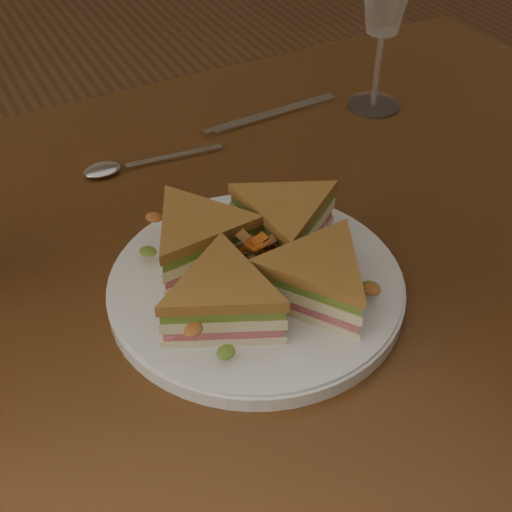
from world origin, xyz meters
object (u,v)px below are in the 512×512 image
Objects in this scene: plate at (256,287)px; spoon at (120,167)px; table at (259,296)px; knife at (266,116)px; sandwich_wedges at (256,260)px.

plate reaches higher than spoon.
table is at bearing 60.56° from plate.
table is at bearing -122.86° from knife.
sandwich_wedges is at bearing -74.41° from spoon.
table is 6.53× the size of spoon.
sandwich_wedges is 1.38× the size of knife.
table is 0.15m from plate.
sandwich_wedges is at bearing 90.00° from plate.
plate is 0.36m from knife.
table is 0.28m from knife.
table is 0.17m from sandwich_wedges.
plate is at bearing -74.41° from spoon.
sandwich_wedges is 1.61× the size of spoon.
plate is at bearing -119.44° from table.
knife is (0.23, 0.03, -0.00)m from spoon.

